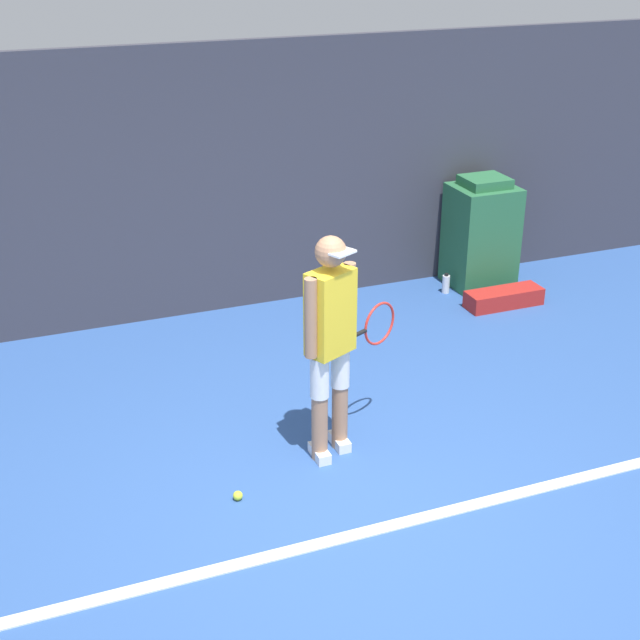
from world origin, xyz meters
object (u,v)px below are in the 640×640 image
object	(u,v)px
tennis_ball	(238,496)
equipment_bag	(504,298)
water_bottle	(446,284)
covered_chair	(481,234)
tennis_player	(332,337)

from	to	relation	value
tennis_ball	equipment_bag	bearing A→B (deg)	32.20
water_bottle	covered_chair	bearing A→B (deg)	13.54
water_bottle	tennis_ball	bearing A→B (deg)	-138.77
equipment_bag	water_bottle	distance (m)	0.65
tennis_player	tennis_ball	distance (m)	1.29
covered_chair	water_bottle	world-z (taller)	covered_chair
equipment_bag	water_bottle	bearing A→B (deg)	126.74
tennis_player	equipment_bag	xyz separation A→B (m)	(2.67, 1.87, -0.87)
tennis_player	tennis_ball	xyz separation A→B (m)	(-0.83, -0.33, -0.92)
tennis_ball	equipment_bag	distance (m)	4.13
covered_chair	water_bottle	distance (m)	0.66
tennis_player	water_bottle	bearing A→B (deg)	21.03
covered_chair	equipment_bag	xyz separation A→B (m)	(-0.06, -0.63, -0.48)
covered_chair	tennis_ball	bearing A→B (deg)	-141.47
tennis_ball	water_bottle	xyz separation A→B (m)	(3.11, 2.72, 0.07)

